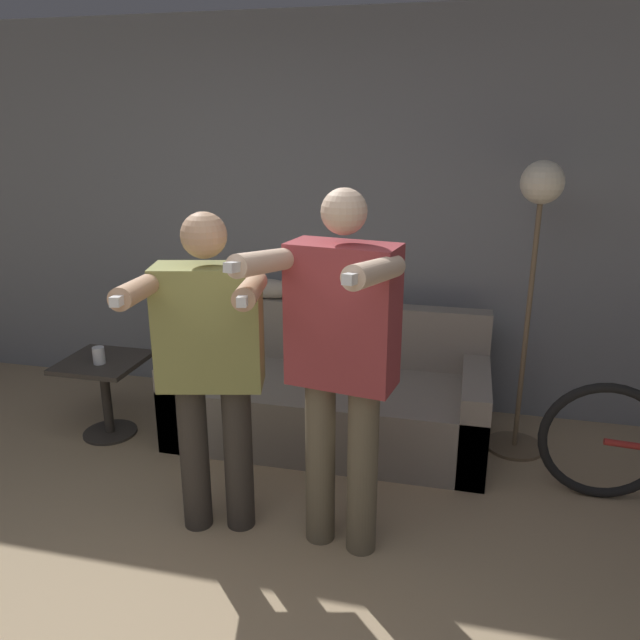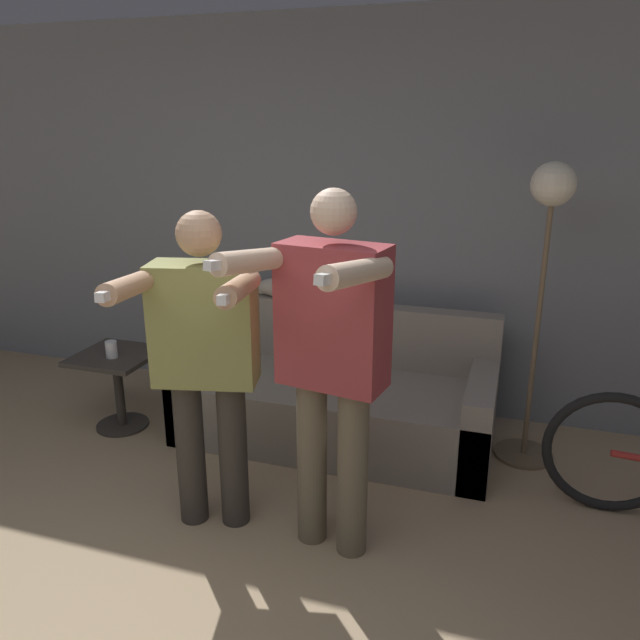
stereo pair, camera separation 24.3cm
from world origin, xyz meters
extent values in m
cube|color=gray|center=(0.00, 2.70, 1.30)|extent=(10.00, 0.05, 2.60)
cube|color=gray|center=(0.23, 2.05, 0.20)|extent=(1.93, 0.84, 0.40)
cube|color=gray|center=(0.23, 2.40, 0.60)|extent=(1.93, 0.14, 0.40)
cube|color=gray|center=(-0.66, 2.05, 0.27)|extent=(0.16, 0.84, 0.54)
cube|color=gray|center=(1.12, 2.05, 0.27)|extent=(0.16, 0.84, 0.54)
cylinder|color=#38332D|center=(-0.21, 1.03, 0.38)|extent=(0.14, 0.14, 0.76)
cylinder|color=#38332D|center=(0.00, 1.08, 0.38)|extent=(0.14, 0.14, 0.76)
cube|color=#8C8E4C|center=(-0.10, 1.06, 1.04)|extent=(0.51, 0.32, 0.57)
sphere|color=tan|center=(-0.10, 1.06, 1.46)|extent=(0.20, 0.20, 0.20)
cylinder|color=tan|center=(-0.27, 0.76, 1.29)|extent=(0.20, 0.51, 0.14)
cube|color=white|center=(-0.21, 0.52, 1.31)|extent=(0.06, 0.13, 0.05)
cylinder|color=tan|center=(0.17, 0.86, 1.29)|extent=(0.20, 0.51, 0.14)
cube|color=white|center=(0.23, 0.62, 1.31)|extent=(0.06, 0.13, 0.05)
cylinder|color=#6B604C|center=(0.41, 1.07, 0.42)|extent=(0.14, 0.14, 0.83)
cylinder|color=#6B604C|center=(0.62, 1.04, 0.42)|extent=(0.14, 0.14, 0.83)
cube|color=#9E383D|center=(0.51, 1.06, 1.14)|extent=(0.49, 0.29, 0.62)
sphere|color=beige|center=(0.51, 1.06, 1.58)|extent=(0.19, 0.19, 0.19)
cylinder|color=beige|center=(0.26, 0.85, 1.41)|extent=(0.17, 0.52, 0.15)
cube|color=white|center=(0.21, 0.60, 1.44)|extent=(0.06, 0.13, 0.05)
cylinder|color=beige|center=(0.69, 0.77, 1.41)|extent=(0.17, 0.52, 0.15)
cube|color=white|center=(0.65, 0.53, 1.44)|extent=(0.06, 0.13, 0.05)
ellipsoid|color=#B7AD9E|center=(-0.26, 2.40, 0.87)|extent=(0.32, 0.13, 0.13)
sphere|color=#B7AD9E|center=(-0.12, 2.40, 0.91)|extent=(0.10, 0.10, 0.10)
ellipsoid|color=#B7AD9E|center=(-0.43, 2.42, 0.82)|extent=(0.18, 0.04, 0.04)
cone|color=#B7AD9E|center=(-0.14, 2.38, 0.95)|extent=(0.03, 0.03, 0.03)
cone|color=#B7AD9E|center=(-0.14, 2.41, 0.95)|extent=(0.03, 0.03, 0.03)
cylinder|color=#756047|center=(1.38, 2.20, 0.01)|extent=(0.35, 0.35, 0.02)
cylinder|color=#756047|center=(1.38, 2.20, 0.77)|extent=(0.03, 0.03, 1.54)
sphere|color=white|center=(1.38, 2.20, 1.61)|extent=(0.24, 0.24, 0.24)
cylinder|color=#38332D|center=(-1.16, 1.78, 0.01)|extent=(0.34, 0.34, 0.02)
cylinder|color=#38332D|center=(-1.16, 1.78, 0.24)|extent=(0.06, 0.06, 0.48)
cube|color=#38332D|center=(-1.16, 1.78, 0.50)|extent=(0.48, 0.48, 0.03)
cylinder|color=silver|center=(-1.14, 1.72, 0.56)|extent=(0.07, 0.07, 0.11)
torus|color=black|center=(1.78, 1.75, 0.33)|extent=(0.66, 0.05, 0.66)
camera|label=1|loc=(1.00, -1.43, 1.94)|focal=35.00mm
camera|label=2|loc=(1.24, -1.36, 1.94)|focal=35.00mm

